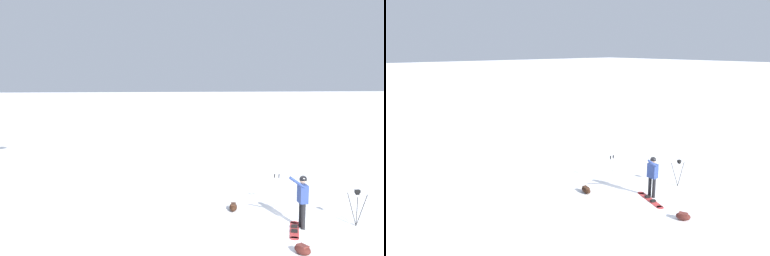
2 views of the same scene
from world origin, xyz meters
TOP-DOWN VIEW (x-y plane):
  - ground_plane at (0.00, 0.00)m, footprint 300.00×300.00m
  - snowboarder at (0.50, 0.67)m, footprint 0.47×0.67m
  - snowboard at (0.69, 0.36)m, footprint 1.70×0.81m
  - gear_bag_large at (2.56, -0.10)m, footprint 0.63×0.54m
  - camera_tripod at (0.53, 2.55)m, footprint 0.60×0.57m
  - gear_bag_small at (-1.59, -1.17)m, footprint 0.69×0.43m
  - ski_poles at (-1.73, 0.53)m, footprint 0.13×0.22m

SIDE VIEW (x-z plane):
  - ground_plane at x=0.00m, z-range 0.00..0.00m
  - snowboard at x=0.69m, z-range -0.03..0.07m
  - gear_bag_small at x=-1.59m, z-range 0.01..0.28m
  - gear_bag_large at x=2.56m, z-range 0.01..0.28m
  - ski_poles at x=-1.73m, z-range 0.20..1.51m
  - camera_tripod at x=0.53m, z-range 0.27..1.51m
  - snowboarder at x=0.50m, z-range 0.19..1.98m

